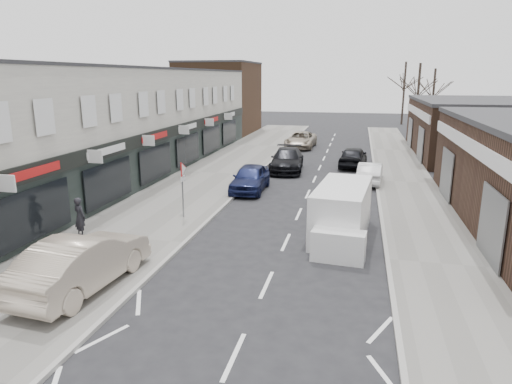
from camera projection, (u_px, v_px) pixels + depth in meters
The scene contains 17 objects.
pavement_left at pixel (216, 174), 31.30m from camera, with size 5.50×64.00×0.12m, color slate.
pavement_right at pixel (406, 183), 28.66m from camera, with size 3.50×64.00×0.12m, color slate.
shop_terrace_left at pixel (104, 124), 29.51m from camera, with size 8.00×41.00×7.10m, color beige.
brick_block_far at pixel (219, 99), 53.52m from camera, with size 8.00×10.00×8.00m, color #49301F.
right_unit_far at pixel (479, 129), 38.04m from camera, with size 10.00×16.00×4.50m, color #3B261B.
tree_far_a at pixel (414, 135), 52.57m from camera, with size 3.60×3.60×8.00m, color #382D26, non-canonical shape.
tree_far_b at pixel (430, 130), 57.72m from camera, with size 3.60×3.60×7.50m, color #382D26, non-canonical shape.
tree_far_c at pixel (401, 124), 64.03m from camera, with size 3.60×3.60×8.50m, color #382D26, non-canonical shape.
warning_sign at pixel (183, 174), 20.98m from camera, with size 0.12×0.80×2.70m.
white_van at pixel (342, 214), 18.86m from camera, with size 2.45×5.79×2.19m.
sedan_on_pavement at pixel (82, 262), 14.11m from camera, with size 1.80×5.16×1.70m, color #B6A692.
pedestrian at pixel (80, 217), 18.67m from camera, with size 0.61×0.40×1.66m, color black.
parked_car_left_a at pixel (250, 178), 26.68m from camera, with size 1.82×4.53×1.54m, color #151C43.
parked_car_left_b at pixel (287, 160), 32.39m from camera, with size 2.21×5.44×1.58m, color black.
parked_car_left_c at pixel (301, 140), 42.88m from camera, with size 2.48×5.37×1.49m, color gray.
parked_car_right_a at pixel (370, 173), 28.62m from camera, with size 1.41×4.04×1.33m, color silver.
parked_car_right_b at pixel (353, 157), 33.80m from camera, with size 1.82×4.51×1.54m, color black.
Camera 1 is at (2.63, -7.31, 6.54)m, focal length 32.00 mm.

